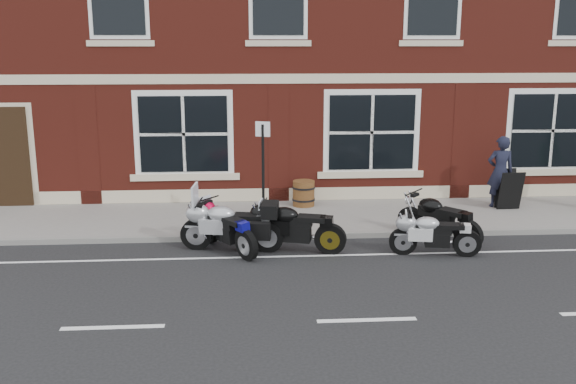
# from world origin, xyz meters

# --- Properties ---
(ground) EXTENTS (80.00, 80.00, 0.00)m
(ground) POSITION_xyz_m (0.00, 0.00, 0.00)
(ground) COLOR black
(ground) RESTS_ON ground
(sidewalk) EXTENTS (30.00, 3.00, 0.12)m
(sidewalk) POSITION_xyz_m (0.00, 3.00, 0.06)
(sidewalk) COLOR slate
(sidewalk) RESTS_ON ground
(kerb) EXTENTS (30.00, 0.16, 0.12)m
(kerb) POSITION_xyz_m (0.00, 1.42, 0.06)
(kerb) COLOR slate
(kerb) RESTS_ON ground
(moto_touring_silver) EXTENTS (2.20, 0.62, 1.45)m
(moto_touring_silver) POSITION_xyz_m (-2.27, 0.70, 0.59)
(moto_touring_silver) COLOR black
(moto_touring_silver) RESTS_ON ground
(moto_sport_red) EXTENTS (1.31, 1.83, 0.96)m
(moto_sport_red) POSITION_xyz_m (-2.32, 0.70, 0.55)
(moto_sport_red) COLOR black
(moto_sport_red) RESTS_ON ground
(moto_sport_black) EXTENTS (2.14, 0.73, 0.98)m
(moto_sport_black) POSITION_xyz_m (-0.92, 0.54, 0.56)
(moto_sport_black) COLOR black
(moto_sport_black) RESTS_ON ground
(moto_sport_silver) EXTENTS (1.87, 0.46, 0.85)m
(moto_sport_silver) POSITION_xyz_m (1.96, 0.08, 0.49)
(moto_sport_silver) COLOR black
(moto_sport_silver) RESTS_ON ground
(moto_naked_black) EXTENTS (1.46, 1.75, 0.97)m
(moto_naked_black) POSITION_xyz_m (2.35, 1.04, 0.56)
(moto_naked_black) COLOR black
(moto_naked_black) RESTS_ON ground
(pedestrian_left) EXTENTS (0.71, 0.50, 1.87)m
(pedestrian_left) POSITION_xyz_m (4.70, 3.50, 1.05)
(pedestrian_left) COLOR black
(pedestrian_left) RESTS_ON sidewalk
(a_board_sign) EXTENTS (0.63, 0.43, 1.01)m
(a_board_sign) POSITION_xyz_m (4.86, 3.29, 0.63)
(a_board_sign) COLOR black
(a_board_sign) RESTS_ON sidewalk
(barrel_planter) EXTENTS (0.60, 0.60, 0.67)m
(barrel_planter) POSITION_xyz_m (-0.38, 3.94, 0.45)
(barrel_planter) COLOR #4D3514
(barrel_planter) RESTS_ON sidewalk
(parking_sign) EXTENTS (0.33, 0.13, 2.44)m
(parking_sign) POSITION_xyz_m (-1.49, 2.20, 1.53)
(parking_sign) COLOR black
(parking_sign) RESTS_ON sidewalk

